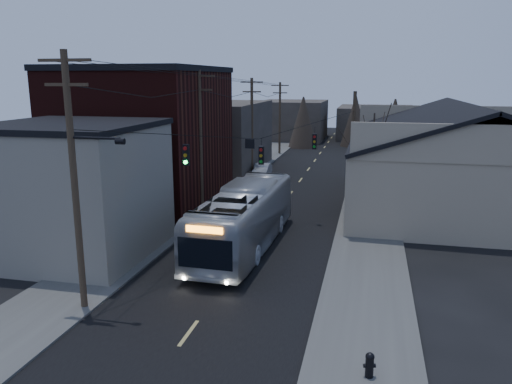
{
  "coord_description": "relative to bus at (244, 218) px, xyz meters",
  "views": [
    {
      "loc": [
        6.39,
        -14.19,
        9.42
      ],
      "look_at": [
        0.0,
        13.27,
        3.0
      ],
      "focal_mm": 35.0,
      "sensor_mm": 36.0,
      "label": 1
    }
  ],
  "objects": [
    {
      "name": "building_brick",
      "position": [
        -9.62,
        8.02,
        3.23
      ],
      "size": [
        10.0,
        12.0,
        10.0
      ],
      "primitive_type": "cube",
      "color": "black",
      "rests_on": "ground"
    },
    {
      "name": "building_far_right",
      "position": [
        7.38,
        58.02,
        0.73
      ],
      "size": [
        12.0,
        14.0,
        5.0
      ],
      "primitive_type": "cube",
      "color": "#34302A",
      "rests_on": "ground"
    },
    {
      "name": "sidewalk_right",
      "position": [
        6.88,
        18.02,
        -1.71
      ],
      "size": [
        4.0,
        110.0,
        0.12
      ],
      "primitive_type": "cube",
      "color": "#474744",
      "rests_on": "ground"
    },
    {
      "name": "fire_hydrant",
      "position": [
        7.07,
        -11.5,
        -1.2
      ],
      "size": [
        0.41,
        0.29,
        0.84
      ],
      "rotation": [
        0.0,
        0.0,
        0.25
      ],
      "color": "black",
      "rests_on": "sidewalk_right"
    },
    {
      "name": "building_far_left",
      "position": [
        -5.62,
        53.02,
        1.23
      ],
      "size": [
        10.0,
        12.0,
        6.0
      ],
      "primitive_type": "cube",
      "color": "#34302A",
      "rests_on": "ground"
    },
    {
      "name": "warehouse",
      "position": [
        13.38,
        13.02,
        0.93
      ],
      "size": [
        16.16,
        20.6,
        7.73
      ],
      "color": "gray",
      "rests_on": "ground"
    },
    {
      "name": "parked_car",
      "position": [
        -3.5,
        20.64,
        -1.1
      ],
      "size": [
        1.56,
        4.09,
        1.33
      ],
      "primitive_type": "imported",
      "rotation": [
        0.0,
        0.0,
        0.04
      ],
      "color": "#929599",
      "rests_on": "ground"
    },
    {
      "name": "bare_tree",
      "position": [
        6.88,
        8.02,
        1.83
      ],
      "size": [
        0.4,
        0.4,
        7.2
      ],
      "primitive_type": "cone",
      "color": "black",
      "rests_on": "ground"
    },
    {
      "name": "building_clapboard",
      "position": [
        -8.62,
        -2.98,
        1.73
      ],
      "size": [
        8.0,
        8.0,
        7.0
      ],
      "primitive_type": "cube",
      "color": "gray",
      "rests_on": "ground"
    },
    {
      "name": "road_surface",
      "position": [
        0.38,
        18.02,
        -1.76
      ],
      "size": [
        9.0,
        110.0,
        0.02
      ],
      "primitive_type": "cube",
      "color": "black",
      "rests_on": "ground"
    },
    {
      "name": "ground",
      "position": [
        0.38,
        -11.98,
        -1.77
      ],
      "size": [
        160.0,
        160.0,
        0.0
      ],
      "primitive_type": "plane",
      "color": "black",
      "rests_on": "ground"
    },
    {
      "name": "utility_lines",
      "position": [
        -2.73,
        12.16,
        3.19
      ],
      "size": [
        11.24,
        45.28,
        10.5
      ],
      "color": "#382B1E",
      "rests_on": "ground"
    },
    {
      "name": "building_left_far",
      "position": [
        -9.12,
        24.02,
        1.73
      ],
      "size": [
        9.0,
        14.0,
        7.0
      ],
      "primitive_type": "cube",
      "color": "#34302A",
      "rests_on": "ground"
    },
    {
      "name": "bus",
      "position": [
        0.0,
        0.0,
        0.0
      ],
      "size": [
        3.36,
        12.78,
        3.53
      ],
      "primitive_type": "imported",
      "rotation": [
        0.0,
        0.0,
        3.11
      ],
      "color": "#9EA2A9",
      "rests_on": "ground"
    },
    {
      "name": "sidewalk_left",
      "position": [
        -6.12,
        18.02,
        -1.71
      ],
      "size": [
        4.0,
        110.0,
        0.12
      ],
      "primitive_type": "cube",
      "color": "#474744",
      "rests_on": "ground"
    }
  ]
}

